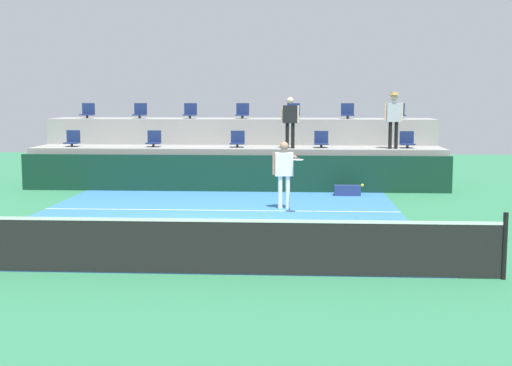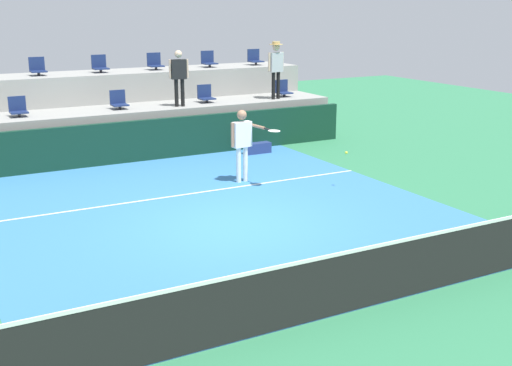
# 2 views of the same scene
# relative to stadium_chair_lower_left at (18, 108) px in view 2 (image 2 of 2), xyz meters

# --- Properties ---
(ground_plane) EXTENTS (40.00, 40.00, 0.00)m
(ground_plane) POSITION_rel_stadium_chair_lower_left_xyz_m (2.67, -7.23, -1.46)
(ground_plane) COLOR #2D754C
(court_inner_paint) EXTENTS (9.00, 10.00, 0.01)m
(court_inner_paint) POSITION_rel_stadium_chair_lower_left_xyz_m (2.67, -6.23, -1.46)
(court_inner_paint) COLOR teal
(court_inner_paint) RESTS_ON ground_plane
(court_service_line) EXTENTS (9.00, 0.06, 0.00)m
(court_service_line) POSITION_rel_stadium_chair_lower_left_xyz_m (2.67, -4.83, -1.46)
(court_service_line) COLOR white
(court_service_line) RESTS_ON ground_plane
(tennis_net) EXTENTS (10.48, 0.08, 1.07)m
(tennis_net) POSITION_rel_stadium_chair_lower_left_xyz_m (2.67, -11.23, -0.97)
(tennis_net) COLOR black
(tennis_net) RESTS_ON ground_plane
(sponsor_backboard) EXTENTS (13.00, 0.16, 1.10)m
(sponsor_backboard) POSITION_rel_stadium_chair_lower_left_xyz_m (2.67, -1.23, -0.91)
(sponsor_backboard) COLOR #0F3323
(sponsor_backboard) RESTS_ON ground_plane
(seating_tier_lower) EXTENTS (13.00, 1.80, 1.25)m
(seating_tier_lower) POSITION_rel_stadium_chair_lower_left_xyz_m (2.67, 0.07, -0.84)
(seating_tier_lower) COLOR gray
(seating_tier_lower) RESTS_ON ground_plane
(seating_tier_upper) EXTENTS (13.00, 1.80, 2.10)m
(seating_tier_upper) POSITION_rel_stadium_chair_lower_left_xyz_m (2.67, 1.87, -0.41)
(seating_tier_upper) COLOR gray
(seating_tier_upper) RESTS_ON ground_plane
(stadium_chair_lower_left) EXTENTS (0.44, 0.40, 0.52)m
(stadium_chair_lower_left) POSITION_rel_stadium_chair_lower_left_xyz_m (0.00, 0.00, 0.00)
(stadium_chair_lower_left) COLOR #2D2D33
(stadium_chair_lower_left) RESTS_ON seating_tier_lower
(stadium_chair_lower_center) EXTENTS (0.44, 0.40, 0.52)m
(stadium_chair_lower_center) POSITION_rel_stadium_chair_lower_left_xyz_m (2.68, 0.00, 0.00)
(stadium_chair_lower_center) COLOR #2D2D33
(stadium_chair_lower_center) RESTS_ON seating_tier_lower
(stadium_chair_lower_right) EXTENTS (0.44, 0.40, 0.52)m
(stadium_chair_lower_right) POSITION_rel_stadium_chair_lower_left_xyz_m (5.34, 0.00, 0.00)
(stadium_chair_lower_right) COLOR #2D2D33
(stadium_chair_lower_right) RESTS_ON seating_tier_lower
(stadium_chair_lower_far_right) EXTENTS (0.44, 0.40, 0.52)m
(stadium_chair_lower_far_right) POSITION_rel_stadium_chair_lower_left_xyz_m (8.01, 0.00, 0.00)
(stadium_chair_lower_far_right) COLOR #2D2D33
(stadium_chair_lower_far_right) RESTS_ON seating_tier_lower
(stadium_chair_upper_mid_left) EXTENTS (0.44, 0.40, 0.52)m
(stadium_chair_upper_mid_left) POSITION_rel_stadium_chair_lower_left_xyz_m (0.90, 1.80, 0.85)
(stadium_chair_upper_mid_left) COLOR #2D2D33
(stadium_chair_upper_mid_left) RESTS_ON seating_tier_upper
(stadium_chair_upper_center) EXTENTS (0.44, 0.40, 0.52)m
(stadium_chair_upper_center) POSITION_rel_stadium_chair_lower_left_xyz_m (2.70, 1.80, 0.85)
(stadium_chair_upper_center) COLOR #2D2D33
(stadium_chair_upper_center) RESTS_ON seating_tier_upper
(stadium_chair_upper_mid_right) EXTENTS (0.44, 0.40, 0.52)m
(stadium_chair_upper_mid_right) POSITION_rel_stadium_chair_lower_left_xyz_m (4.44, 1.80, 0.85)
(stadium_chair_upper_mid_right) COLOR #2D2D33
(stadium_chair_upper_mid_right) RESTS_ON seating_tier_upper
(stadium_chair_upper_right) EXTENTS (0.44, 0.40, 0.52)m
(stadium_chair_upper_right) POSITION_rel_stadium_chair_lower_left_xyz_m (6.27, 1.80, 0.85)
(stadium_chair_upper_right) COLOR #2D2D33
(stadium_chair_upper_right) RESTS_ON seating_tier_upper
(stadium_chair_upper_far_right) EXTENTS (0.44, 0.40, 0.52)m
(stadium_chair_upper_far_right) POSITION_rel_stadium_chair_lower_left_xyz_m (7.97, 1.80, 0.85)
(stadium_chair_upper_far_right) COLOR #2D2D33
(stadium_chair_upper_far_right) RESTS_ON seating_tier_upper
(tennis_player) EXTENTS (0.81, 1.18, 1.72)m
(tennis_player) POSITION_rel_stadium_chair_lower_left_xyz_m (4.27, -4.48, -0.41)
(tennis_player) COLOR white
(tennis_player) RESTS_ON ground_plane
(spectator_in_white) EXTENTS (0.56, 0.25, 1.58)m
(spectator_in_white) POSITION_rel_stadium_chair_lower_left_xyz_m (4.35, -0.38, 0.73)
(spectator_in_white) COLOR black
(spectator_in_white) RESTS_ON seating_tier_lower
(spectator_with_hat) EXTENTS (0.59, 0.46, 1.74)m
(spectator_with_hat) POSITION_rel_stadium_chair_lower_left_xyz_m (7.52, -0.38, 0.85)
(spectator_with_hat) COLOR black
(spectator_with_hat) RESTS_ON seating_tier_lower
(tennis_ball) EXTENTS (0.07, 0.07, 0.07)m
(tennis_ball) POSITION_rel_stadium_chair_lower_left_xyz_m (6.10, -6.05, -0.64)
(tennis_ball) COLOR #CCE033
(equipment_bag) EXTENTS (0.76, 0.28, 0.30)m
(equipment_bag) POSITION_rel_stadium_chair_lower_left_xyz_m (6.04, -1.93, -1.31)
(equipment_bag) COLOR navy
(equipment_bag) RESTS_ON ground_plane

